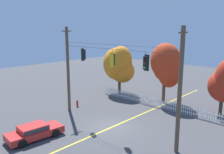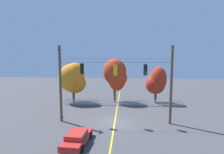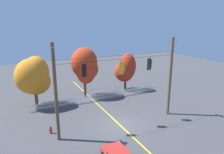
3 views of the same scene
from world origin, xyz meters
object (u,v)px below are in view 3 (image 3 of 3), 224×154
at_px(traffic_signal_southbound_primary, 84,70).
at_px(autumn_maple_mid, 85,66).
at_px(traffic_signal_northbound_secondary, 121,68).
at_px(traffic_signal_westbound_side, 150,64).
at_px(fire_hydrant, 51,130).
at_px(autumn_oak_far_east, 126,69).
at_px(autumn_maple_near_fence, 34,77).

height_order(traffic_signal_southbound_primary, autumn_maple_mid, autumn_maple_mid).
xyz_separation_m(traffic_signal_northbound_secondary, traffic_signal_westbound_side, (3.38, 0.02, 0.03)).
bearing_deg(autumn_maple_mid, fire_hydrant, -127.82).
relative_size(traffic_signal_westbound_side, autumn_oak_far_east, 0.25).
xyz_separation_m(traffic_signal_southbound_primary, autumn_oak_far_east, (9.97, 9.90, -2.92)).
bearing_deg(autumn_maple_mid, traffic_signal_westbound_side, -68.89).
distance_m(traffic_signal_southbound_primary, autumn_oak_far_east, 14.35).
bearing_deg(autumn_maple_near_fence, traffic_signal_northbound_secondary, -51.21).
height_order(traffic_signal_southbound_primary, traffic_signal_westbound_side, same).
bearing_deg(autumn_maple_mid, autumn_maple_near_fence, -174.28).
relative_size(traffic_signal_northbound_secondary, autumn_oak_far_east, 0.26).
distance_m(autumn_maple_near_fence, autumn_maple_mid, 6.99).
height_order(autumn_maple_near_fence, autumn_oak_far_east, autumn_maple_near_fence).
bearing_deg(autumn_oak_far_east, traffic_signal_northbound_secondary, -121.92).
height_order(traffic_signal_westbound_side, autumn_maple_mid, autumn_maple_mid).
bearing_deg(autumn_oak_far_east, traffic_signal_westbound_side, -105.72).
distance_m(traffic_signal_northbound_secondary, fire_hydrant, 9.11).
bearing_deg(fire_hydrant, traffic_signal_southbound_primary, -25.33).
bearing_deg(autumn_maple_mid, traffic_signal_southbound_primary, -109.11).
distance_m(traffic_signal_westbound_side, autumn_maple_mid, 10.66).
distance_m(autumn_maple_mid, autumn_oak_far_east, 6.65).
xyz_separation_m(traffic_signal_westbound_side, autumn_maple_mid, (-3.79, 9.80, -1.76)).
xyz_separation_m(autumn_maple_near_fence, fire_hydrant, (0.44, -7.67, -3.49)).
relative_size(traffic_signal_northbound_secondary, fire_hydrant, 1.94).
bearing_deg(fire_hydrant, autumn_oak_far_east, 32.86).
xyz_separation_m(traffic_signal_westbound_side, autumn_oak_far_east, (2.78, 9.88, -2.82)).
distance_m(traffic_signal_southbound_primary, traffic_signal_westbound_side, 7.19).
relative_size(autumn_maple_near_fence, autumn_oak_far_east, 1.11).
bearing_deg(fire_hydrant, autumn_maple_near_fence, 93.30).
distance_m(traffic_signal_northbound_secondary, autumn_maple_near_fence, 11.93).
distance_m(autumn_maple_near_fence, fire_hydrant, 8.44).
xyz_separation_m(traffic_signal_southbound_primary, fire_hydrant, (-3.09, 1.46, -5.91)).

